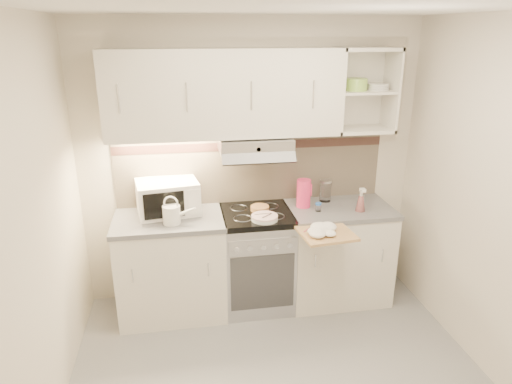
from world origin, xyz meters
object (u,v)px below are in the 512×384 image
at_px(cutting_board, 326,234).
at_px(plate_stack, 265,218).
at_px(pink_pitcher, 304,193).
at_px(glass_jar, 325,191).
at_px(spray_bottle, 361,201).
at_px(electric_range, 257,259).
at_px(microwave, 168,197).
at_px(watering_can, 173,214).

bearing_deg(cutting_board, plate_stack, 141.60).
height_order(pink_pitcher, cutting_board, pink_pitcher).
bearing_deg(glass_jar, spray_bottle, -51.39).
xyz_separation_m(electric_range, microwave, (-0.75, 0.12, 0.59)).
bearing_deg(spray_bottle, plate_stack, -174.76).
bearing_deg(glass_jar, cutting_board, -106.57).
height_order(microwave, spray_bottle, microwave).
distance_m(spray_bottle, cutting_board, 0.55).
bearing_deg(cutting_board, spray_bottle, 33.84).
distance_m(glass_jar, spray_bottle, 0.36).
distance_m(microwave, cutting_board, 1.37).
distance_m(watering_can, glass_jar, 1.40).
distance_m(microwave, plate_stack, 0.85).
relative_size(electric_range, plate_stack, 4.08).
distance_m(watering_can, plate_stack, 0.75).
relative_size(microwave, pink_pitcher, 2.22).
relative_size(watering_can, pink_pitcher, 1.11).
relative_size(microwave, watering_can, 2.00).
xyz_separation_m(microwave, cutting_board, (1.23, -0.58, -0.17)).
height_order(electric_range, plate_stack, plate_stack).
height_order(plate_stack, glass_jar, glass_jar).
xyz_separation_m(plate_stack, spray_bottle, (0.86, 0.06, 0.07)).
bearing_deg(plate_stack, glass_jar, 28.76).
distance_m(plate_stack, pink_pitcher, 0.48).
relative_size(electric_range, watering_can, 3.26).
bearing_deg(watering_can, cutting_board, -1.13).
distance_m(watering_can, spray_bottle, 1.60).
bearing_deg(pink_pitcher, electric_range, -168.48).
distance_m(watering_can, cutting_board, 1.24).
relative_size(microwave, spray_bottle, 2.46).
distance_m(pink_pitcher, cutting_board, 0.55).
distance_m(microwave, spray_bottle, 1.66).
distance_m(electric_range, pink_pitcher, 0.72).
xyz_separation_m(microwave, glass_jar, (1.41, 0.05, -0.04)).
bearing_deg(plate_stack, watering_can, 175.80).
relative_size(electric_range, microwave, 1.63).
bearing_deg(microwave, plate_stack, -29.45).
relative_size(plate_stack, glass_jar, 1.09).
xyz_separation_m(pink_pitcher, glass_jar, (0.23, 0.10, -0.02)).
xyz_separation_m(plate_stack, glass_jar, (0.63, 0.35, 0.08)).
relative_size(watering_can, plate_stack, 1.25).
relative_size(electric_range, pink_pitcher, 3.62).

